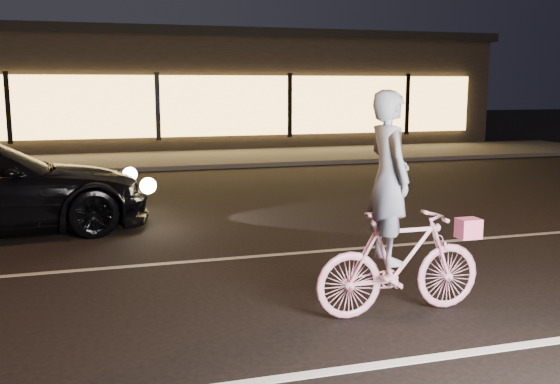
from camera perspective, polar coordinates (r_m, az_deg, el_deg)
name	(u,v)px	position (r m, az deg, el deg)	size (l,w,h in m)	color
ground	(302,306)	(6.61, 2.01, -10.42)	(90.00, 90.00, 0.00)	black
lane_stripe_near	(360,368)	(5.32, 7.33, -15.64)	(60.00, 0.12, 0.01)	silver
lane_stripe_far	(255,256)	(8.44, -2.32, -5.90)	(60.00, 0.10, 0.01)	gray
sidewalk	(165,160)	(19.12, -10.45, 2.90)	(30.00, 4.00, 0.12)	#383533
storefront	(147,89)	(24.93, -12.10, 9.21)	(25.40, 8.42, 4.20)	black
cyclist	(397,237)	(6.27, 10.66, -4.10)	(1.78, 0.61, 2.24)	#F74E7F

